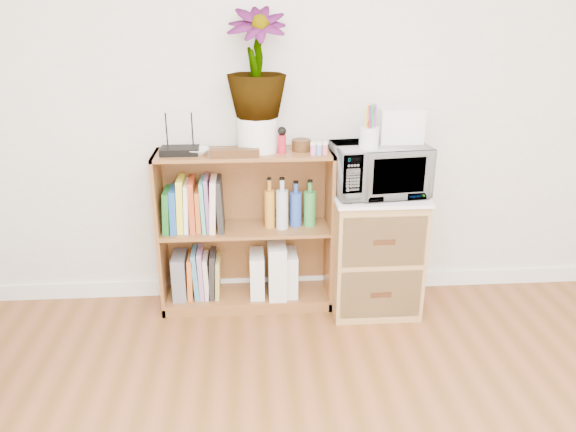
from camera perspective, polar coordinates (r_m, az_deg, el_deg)
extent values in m
cube|color=white|center=(3.61, 1.48, -6.80)|extent=(4.00, 0.02, 0.10)
cube|color=brown|center=(3.29, -4.30, -1.54)|extent=(1.00, 0.30, 0.95)
cube|color=#9E7542|center=(3.35, 8.72, -3.65)|extent=(0.50, 0.45, 0.70)
imported|color=white|center=(3.17, 9.26, 4.71)|extent=(0.54, 0.40, 0.28)
cylinder|color=silver|center=(3.03, 8.22, 7.88)|extent=(0.10, 0.10, 0.11)
cube|color=silver|center=(3.21, 11.20, 9.12)|extent=(0.24, 0.20, 0.19)
cube|color=black|center=(3.14, -10.94, 6.53)|extent=(0.21, 0.14, 0.04)
imported|color=white|center=(3.12, -9.21, 6.50)|extent=(0.13, 0.13, 0.03)
cylinder|color=white|center=(3.14, -3.11, 8.30)|extent=(0.22, 0.22, 0.19)
imported|color=#417E32|center=(3.08, -3.25, 15.22)|extent=(0.32, 0.32, 0.57)
cube|color=#3B2410|center=(3.04, -5.47, 6.40)|extent=(0.27, 0.07, 0.04)
cylinder|color=#B6162B|center=(3.10, -0.61, 7.31)|extent=(0.04, 0.04, 0.10)
cylinder|color=#38200F|center=(3.16, 1.37, 7.22)|extent=(0.11, 0.11, 0.06)
cube|color=#CA7097|center=(3.07, 3.17, 6.74)|extent=(0.11, 0.04, 0.06)
cube|color=slate|center=(3.43, -10.89, -5.92)|extent=(0.08, 0.21, 0.26)
cube|color=white|center=(3.39, -3.17, -5.84)|extent=(0.08, 0.21, 0.27)
cube|color=silver|center=(3.38, -1.15, -5.29)|extent=(0.10, 0.26, 0.33)
cube|color=silver|center=(3.40, 0.18, -5.75)|extent=(0.08, 0.21, 0.26)
cube|color=#1A6321|center=(3.27, -12.13, 0.64)|extent=(0.05, 0.20, 0.24)
cube|color=#1B50A6|center=(3.27, -11.46, 0.72)|extent=(0.04, 0.20, 0.25)
cube|color=#F6F239|center=(3.25, -10.81, 1.22)|extent=(0.05, 0.20, 0.31)
cube|color=white|center=(3.25, -10.20, 1.01)|extent=(0.04, 0.20, 0.28)
cube|color=#C64422|center=(3.25, -9.66, 1.17)|extent=(0.03, 0.20, 0.30)
cube|color=#C76423|center=(3.25, -9.05, 0.71)|extent=(0.03, 0.20, 0.24)
cube|color=#47ABA4|center=(3.24, -8.58, 1.18)|extent=(0.03, 0.20, 0.30)
cube|color=#8E6191|center=(3.24, -8.14, 1.31)|extent=(0.03, 0.20, 0.31)
cube|color=#FFD5C6|center=(3.24, -7.58, 1.28)|extent=(0.05, 0.20, 0.31)
cube|color=black|center=(3.23, -6.93, 1.28)|extent=(0.04, 0.20, 0.30)
cylinder|color=#C28024|center=(3.23, -1.89, 1.29)|extent=(0.06, 0.06, 0.29)
cylinder|color=silver|center=(3.24, -0.63, 1.37)|extent=(0.07, 0.07, 0.29)
cylinder|color=blue|center=(3.25, 0.81, 1.13)|extent=(0.07, 0.07, 0.26)
cylinder|color=#328A3A|center=(3.25, 2.24, 1.21)|extent=(0.07, 0.07, 0.27)
cube|color=#CE6024|center=(3.42, -9.82, -5.95)|extent=(0.04, 0.19, 0.26)
cube|color=teal|center=(3.41, -9.30, -5.71)|extent=(0.04, 0.19, 0.29)
cube|color=#A070A8|center=(3.41, -8.77, -5.65)|extent=(0.03, 0.19, 0.30)
cube|color=beige|center=(3.42, -8.23, -5.98)|extent=(0.03, 0.19, 0.25)
cube|color=black|center=(3.41, -7.68, -5.80)|extent=(0.05, 0.19, 0.28)
cube|color=#A3974B|center=(3.41, -7.13, -6.05)|extent=(0.04, 0.19, 0.24)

